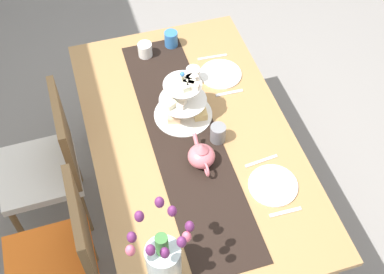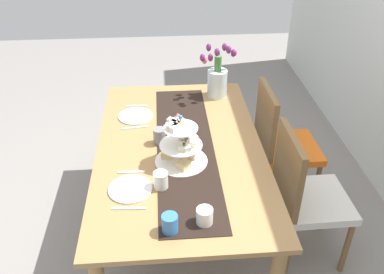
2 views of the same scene
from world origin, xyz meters
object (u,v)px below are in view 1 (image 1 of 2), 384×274
object	(u,v)px
mug_grey	(218,133)
mug_white_text	(193,75)
dinner_plate_right	(221,74)
chair_left	(64,255)
tulip_vase	(163,257)
knife_left	(261,161)
fork_left	(285,212)
tiered_cake_stand	(183,101)
dining_table	(192,148)
chair_right	(50,161)
teapot	(202,156)
fork_right	(229,93)
knife_right	(212,57)
dinner_plate_left	(273,185)
cream_jug	(145,50)
mug_orange	(171,39)

from	to	relation	value
mug_grey	mug_white_text	bearing A→B (deg)	0.06
dinner_plate_right	chair_left	bearing A→B (deg)	125.26
tulip_vase	knife_left	size ratio (longest dim) A/B	2.41
fork_left	tulip_vase	bearing A→B (deg)	101.01
tiered_cake_stand	dinner_plate_right	distance (m)	0.37
fork_left	mug_grey	world-z (taller)	mug_grey
tulip_vase	mug_grey	xyz separation A→B (m)	(0.59, -0.43, -0.09)
chair_left	knife_left	world-z (taller)	chair_left
dining_table	chair_right	bearing A→B (deg)	72.85
dinner_plate_right	teapot	bearing A→B (deg)	152.52
mug_grey	mug_white_text	xyz separation A→B (m)	(0.42, 0.00, -0.00)
teapot	mug_white_text	bearing A→B (deg)	-12.62
dining_table	tulip_vase	size ratio (longest dim) A/B	4.11
fork_right	knife_right	world-z (taller)	same
dinner_plate_left	chair_right	bearing A→B (deg)	58.87
mug_white_text	dinner_plate_right	bearing A→B (deg)	-87.72
dinner_plate_left	mug_grey	world-z (taller)	mug_grey
chair_left	dinner_plate_right	world-z (taller)	chair_left
cream_jug	mug_orange	distance (m)	0.17
tulip_vase	dinner_plate_left	distance (m)	0.65
fork_left	knife_right	distance (m)	1.04
chair_left	tulip_vase	size ratio (longest dim) A/B	2.22
mug_white_text	mug_orange	distance (m)	0.32
chair_right	teapot	world-z (taller)	chair_right
knife_left	mug_grey	bearing A→B (deg)	40.82
chair_left	knife_right	bearing A→B (deg)	-49.58
dinner_plate_left	mug_white_text	bearing A→B (deg)	12.08
chair_left	mug_grey	world-z (taller)	chair_left
dinner_plate_left	mug_white_text	world-z (taller)	mug_white_text
knife_right	mug_grey	bearing A→B (deg)	164.35
chair_right	tiered_cake_stand	distance (m)	0.80
mug_grey	mug_orange	xyz separation A→B (m)	(0.73, 0.04, -0.00)
dinner_plate_left	mug_orange	xyz separation A→B (m)	(1.06, 0.20, 0.04)
dinner_plate_left	mug_orange	distance (m)	1.08
dinner_plate_left	mug_orange	bearing A→B (deg)	10.52
knife_left	knife_right	xyz separation A→B (m)	(0.75, 0.00, 0.00)
fork_left	dinner_plate_right	xyz separation A→B (m)	(0.90, 0.00, 0.00)
chair_right	dinner_plate_right	bearing A→B (deg)	-81.56
knife_left	mug_white_text	world-z (taller)	mug_white_text
cream_jug	mug_orange	xyz separation A→B (m)	(0.04, -0.16, 0.01)
mug_grey	mug_white_text	world-z (taller)	mug_grey
chair_left	dinner_plate_left	xyz separation A→B (m)	(-0.05, -1.00, 0.22)
chair_left	knife_left	distance (m)	1.03
teapot	chair_left	bearing A→B (deg)	103.47
chair_right	knife_right	world-z (taller)	chair_right
tulip_vase	mug_grey	world-z (taller)	tulip_vase
chair_right	knife_right	xyz separation A→B (m)	(0.29, -1.00, 0.22)
chair_right	mug_orange	bearing A→B (deg)	-60.38
chair_left	tiered_cake_stand	distance (m)	0.93
fork_right	knife_right	distance (m)	0.29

